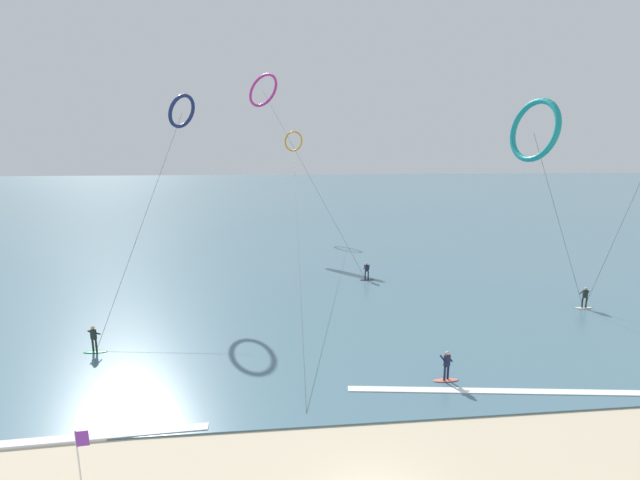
# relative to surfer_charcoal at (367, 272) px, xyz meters

# --- Properties ---
(sea_water) EXTENTS (400.00, 200.00, 0.08)m
(sea_water) POSITION_rel_surfer_charcoal_xyz_m (-5.12, 78.17, -0.78)
(sea_water) COLOR slate
(sea_water) RESTS_ON ground
(surfer_charcoal) EXTENTS (1.40, 0.65, 1.70)m
(surfer_charcoal) POSITION_rel_surfer_charcoal_xyz_m (0.00, 0.00, 0.00)
(surfer_charcoal) COLOR black
(surfer_charcoal) RESTS_ON ground
(surfer_ivory) EXTENTS (1.40, 0.64, 1.70)m
(surfer_ivory) POSITION_rel_surfer_charcoal_xyz_m (15.31, -9.08, 0.00)
(surfer_ivory) COLOR silver
(surfer_ivory) RESTS_ON ground
(surfer_coral) EXTENTS (1.40, 0.70, 1.70)m
(surfer_coral) POSITION_rel_surfer_charcoal_xyz_m (0.47, -18.59, 0.00)
(surfer_coral) COLOR #EA7260
(surfer_coral) RESTS_ON ground
(surfer_emerald) EXTENTS (1.40, 0.69, 1.70)m
(surfer_emerald) POSITION_rel_surfer_charcoal_xyz_m (-19.55, -13.20, 0.00)
(surfer_emerald) COLOR #199351
(surfer_emerald) RESTS_ON ground
(kite_teal) EXTENTS (5.86, 4.72, 15.88)m
(kite_teal) POSITION_rel_surfer_charcoal_xyz_m (10.48, -8.03, 12.74)
(kite_teal) COLOR teal
(kite_teal) RESTS_ON ground
(kite_amber) EXTENTS (3.04, 50.89, 14.97)m
(kite_amber) POSITION_rel_surfer_charcoal_xyz_m (-5.62, 28.38, 12.51)
(kite_amber) COLOR orange
(kite_amber) RESTS_ON ground
(kite_magenta) EXTENTS (12.57, 28.40, 22.81)m
(kite_magenta) POSITION_rel_surfer_charcoal_xyz_m (-9.91, 25.79, 19.53)
(kite_magenta) COLOR #CC288E
(kite_magenta) RESTS_ON ground
(kite_navy) EXTENTS (4.18, 18.80, 17.23)m
(kite_navy) POSITION_rel_surfer_charcoal_xyz_m (-16.88, 3.75, 14.80)
(kite_navy) COLOR navy
(kite_navy) RESTS_ON ground
(beach_flag) EXTENTS (0.47, 0.07, 2.35)m
(beach_flag) POSITION_rel_surfer_charcoal_xyz_m (-15.62, -24.47, 0.75)
(beach_flag) COLOR silver
(beach_flag) RESTS_ON ground
(wave_crest_near) EXTENTS (10.87, 1.01, 0.12)m
(wave_crest_near) POSITION_rel_surfer_charcoal_xyz_m (-17.01, -21.63, -0.76)
(wave_crest_near) COLOR white
(wave_crest_near) RESTS_ON ground
(wave_crest_mid) EXTENTS (15.70, 2.52, 0.12)m
(wave_crest_mid) POSITION_rel_surfer_charcoal_xyz_m (2.94, -19.92, -0.76)
(wave_crest_mid) COLOR white
(wave_crest_mid) RESTS_ON ground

